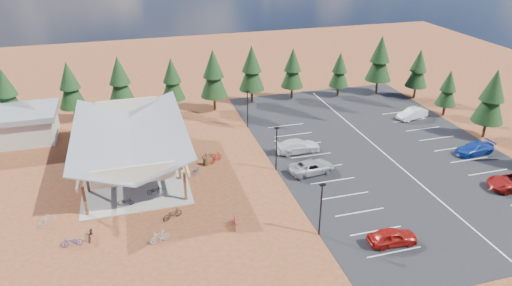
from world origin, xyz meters
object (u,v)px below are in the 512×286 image
at_px(bike_15, 216,158).
at_px(bike_pavilion, 130,136).
at_px(bike_1, 124,166).
at_px(bike_14, 197,170).
at_px(bike_9, 46,221).
at_px(bike_0, 126,201).
at_px(trash_bin_1, 206,162).
at_px(bike_4, 155,190).
at_px(car_3, 298,146).
at_px(bike_2, 100,160).
at_px(bike_3, 110,142).
at_px(bike_7, 138,137).
at_px(bike_8, 90,234).
at_px(bike_6, 149,159).
at_px(trash_bin_0, 180,166).
at_px(lamp_post_0, 321,206).
at_px(lamp_post_1, 276,145).
at_px(bike_5, 145,168).
at_px(car_7, 475,149).
at_px(bike_13, 160,237).
at_px(car_0, 392,237).
at_px(bike_16, 209,155).
at_px(lamp_post_2, 248,106).
at_px(outbuilding, 12,126).
at_px(car_9, 412,114).
at_px(bike_12, 172,214).
at_px(bike_11, 235,222).

bearing_deg(bike_15, bike_pavilion, 40.93).
distance_m(bike_1, bike_14, 8.13).
bearing_deg(bike_9, bike_0, -127.37).
height_order(trash_bin_1, bike_4, bike_4).
bearing_deg(car_3, bike_pavilion, 84.52).
bearing_deg(bike_4, bike_2, 26.82).
relative_size(bike_3, bike_7, 0.94).
xyz_separation_m(bike_4, bike_8, (-5.92, -5.64, -0.04)).
relative_size(bike_6, bike_15, 0.84).
xyz_separation_m(trash_bin_0, bike_4, (-3.13, -4.38, 0.06)).
distance_m(lamp_post_0, bike_0, 18.68).
distance_m(lamp_post_1, bike_6, 14.65).
relative_size(bike_4, bike_5, 0.93).
xyz_separation_m(lamp_post_0, car_7, (23.52, 9.14, -2.24)).
bearing_deg(car_3, bike_7, 64.82).
height_order(bike_0, bike_13, bike_13).
bearing_deg(bike_8, car_0, -13.24).
xyz_separation_m(bike_7, bike_16, (7.61, -7.05, -0.18)).
height_order(trash_bin_1, bike_8, bike_8).
bearing_deg(bike_pavilion, bike_9, -131.92).
bearing_deg(lamp_post_2, car_3, -66.34).
distance_m(outbuilding, bike_14, 25.12).
xyz_separation_m(bike_5, bike_9, (-9.17, -7.22, -0.13)).
height_order(bike_9, bike_15, bike_15).
relative_size(bike_4, car_9, 0.35).
xyz_separation_m(bike_8, bike_9, (-3.93, 3.16, 0.01)).
relative_size(car_3, car_7, 1.11).
xyz_separation_m(lamp_post_0, bike_13, (-13.44, 2.74, -2.45)).
relative_size(bike_pavilion, bike_12, 10.17).
xyz_separation_m(lamp_post_1, bike_13, (-13.44, -9.26, -2.45)).
bearing_deg(lamp_post_1, bike_8, -159.51).
relative_size(bike_0, bike_5, 0.90).
xyz_separation_m(bike_5, bike_12, (1.87, -9.34, -0.10)).
bearing_deg(bike_7, bike_pavilion, 173.32).
distance_m(bike_13, bike_14, 11.91).
xyz_separation_m(bike_3, car_9, (40.11, -2.54, 0.20)).
distance_m(bike_3, bike_12, 18.00).
relative_size(bike_7, bike_11, 0.92).
bearing_deg(bike_7, car_3, -114.43).
bearing_deg(bike_8, bike_16, 47.38).
distance_m(trash_bin_0, car_3, 13.90).
bearing_deg(bike_3, bike_0, -160.78).
bearing_deg(bike_13, bike_8, -126.55).
bearing_deg(bike_4, bike_7, -2.86).
height_order(outbuilding, bike_7, outbuilding).
bearing_deg(bike_15, lamp_post_1, -160.18).
relative_size(bike_11, car_9, 0.41).
distance_m(bike_pavilion, bike_0, 8.55).
bearing_deg(bike_12, trash_bin_1, -50.80).
bearing_deg(bike_14, bike_2, 173.10).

